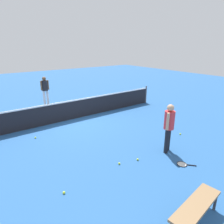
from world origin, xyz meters
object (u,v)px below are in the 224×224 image
player_near_side (169,124)px  tennis_racket_near_player (183,164)px  tennis_ball_midcourt (64,193)px  tennis_racket_far_player (42,109)px  player_far_side (45,88)px  tennis_ball_baseline (35,138)px  tennis_ball_near_player (138,159)px  tennis_ball_by_net (180,134)px  courtside_bench (196,207)px  tennis_ball_stray_left (119,163)px

player_near_side → tennis_racket_near_player: 1.33m
tennis_ball_midcourt → tennis_racket_far_player: bearing=76.1°
player_far_side → tennis_ball_baseline: size_ratio=25.76×
tennis_racket_near_player → tennis_ball_near_player: tennis_ball_near_player is taller
player_far_side → tennis_racket_far_player: player_far_side is taller
player_near_side → tennis_ball_near_player: (-1.22, 0.15, -0.98)m
tennis_racket_far_player → tennis_ball_by_net: 7.61m
player_far_side → tennis_ball_baseline: player_far_side is taller
tennis_ball_by_net → courtside_bench: bearing=-140.5°
player_near_side → tennis_racket_far_player: (-1.97, 7.30, -1.00)m
tennis_ball_near_player → tennis_ball_stray_left: size_ratio=1.00×
player_near_side → player_far_side: size_ratio=1.00×
tennis_racket_near_player → tennis_racket_far_player: bearing=101.9°
tennis_ball_by_net → tennis_racket_near_player: bearing=-142.0°
tennis_ball_by_net → tennis_ball_baseline: bearing=147.3°
tennis_racket_far_player → tennis_ball_near_player: (0.76, -7.14, 0.02)m
player_near_side → tennis_ball_baseline: bearing=132.6°
player_far_side → tennis_ball_by_net: size_ratio=25.76×
tennis_racket_far_player → tennis_ball_by_net: bearing=-62.6°
tennis_ball_by_net → tennis_ball_midcourt: 5.29m
player_near_side → tennis_ball_midcourt: player_near_side is taller
tennis_racket_near_player → tennis_ball_by_net: bearing=38.0°
tennis_ball_by_net → tennis_ball_baseline: 5.86m
player_far_side → tennis_ball_near_player: bearing=-88.7°
player_near_side → tennis_ball_stray_left: player_near_side is taller
player_near_side → tennis_ball_stray_left: 2.11m
tennis_racket_far_player → tennis_ball_near_player: bearing=-84.0°
tennis_ball_by_net → tennis_ball_stray_left: bearing=-176.3°
tennis_ball_baseline → tennis_ball_near_player: bearing=-58.4°
tennis_racket_far_player → tennis_ball_baseline: size_ratio=8.09×
tennis_ball_by_net → tennis_ball_midcourt: bearing=-175.4°
tennis_ball_stray_left → tennis_racket_near_player: bearing=-36.5°
tennis_ball_by_net → tennis_ball_midcourt: (-5.28, -0.42, 0.00)m
tennis_ball_near_player → tennis_ball_baseline: same height
tennis_ball_midcourt → courtside_bench: bearing=-52.5°
tennis_racket_far_player → tennis_ball_stray_left: 6.97m
tennis_racket_far_player → tennis_ball_baseline: tennis_ball_baseline is taller
tennis_ball_baseline → tennis_racket_near_player: bearing=-55.3°
tennis_ball_midcourt → tennis_ball_near_player: bearing=0.7°
tennis_ball_by_net → courtside_bench: size_ratio=0.04×
tennis_racket_far_player → tennis_ball_midcourt: bearing=-103.9°
tennis_racket_far_player → tennis_ball_baseline: 3.86m
tennis_ball_midcourt → player_far_side: bearing=73.9°
tennis_racket_near_player → tennis_ball_midcourt: size_ratio=8.36×
tennis_ball_baseline → tennis_ball_stray_left: bearing=-65.1°
tennis_ball_by_net → tennis_ball_baseline: size_ratio=1.00×
player_far_side → tennis_ball_baseline: 5.05m
tennis_ball_midcourt → tennis_ball_stray_left: same height
tennis_ball_by_net → courtside_bench: 4.46m
tennis_racket_near_player → courtside_bench: 2.22m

